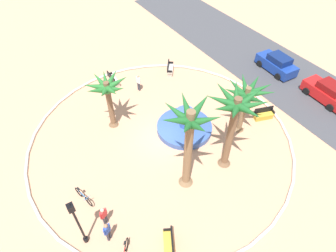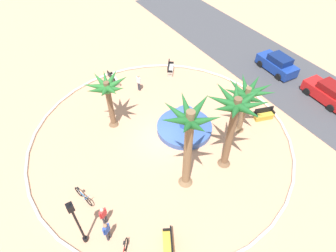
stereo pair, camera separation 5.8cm
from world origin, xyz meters
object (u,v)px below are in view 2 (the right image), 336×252
Objects in this scene: palm_tree_mid_plaza at (247,96)px; bench_southeast at (168,245)px; palm_tree_near_fountain at (189,132)px; person_cyclist_photo at (107,231)px; parked_car_leftmost at (277,64)px; lamppost at (76,220)px; person_cyclist_helmet at (103,215)px; fountain at (184,127)px; bicycle_by_lamppost at (83,196)px; person_pedestrian_stroll at (139,82)px; parked_car_second at (328,92)px; bench_north at (114,80)px; palm_tree_far_side at (107,90)px; palm_tree_by_curb at (234,114)px; bench_east at (170,69)px; bench_west at (264,115)px.

bench_southeast is at bearing -62.92° from palm_tree_mid_plaza.
palm_tree_near_fountain is at bearing 133.80° from bench_southeast.
parked_car_leftmost is (-6.82, 20.31, -0.15)m from person_cyclist_photo.
lamppost is 2.51× the size of person_cyclist_helmet.
lamppost is (4.25, -9.52, 2.07)m from fountain.
palm_tree_near_fountain is 3.90× the size of bicycle_by_lamppost.
person_cyclist_photo is (4.85, -8.36, 0.64)m from fountain.
parked_car_second reaches higher than person_pedestrian_stroll.
person_cyclist_photo is at bearing -85.85° from parked_car_second.
bench_north is at bearing -165.55° from fountain.
person_cyclist_photo is 21.43m from parked_car_leftmost.
parked_car_leftmost is (-4.19, 8.34, -2.54)m from palm_tree_mid_plaza.
palm_tree_far_side is 2.71× the size of person_cyclist_helmet.
palm_tree_far_side reaches higher than parked_car_leftmost.
palm_tree_by_curb is 9.43m from person_cyclist_helmet.
palm_tree_mid_plaza is at bearing 98.81° from lamppost.
bench_east is at bearing 76.78° from bench_north.
bicycle_by_lamppost is 20.99m from parked_car_leftmost.
palm_tree_by_curb is 3.79× the size of person_pedestrian_stroll.
palm_tree_far_side reaches higher than parked_car_second.
person_cyclist_photo is at bearing -25.21° from bench_north.
palm_tree_mid_plaza is at bearing 26.75° from person_pedestrian_stroll.
person_pedestrian_stroll is at bearing -141.68° from bench_west.
palm_tree_far_side is 2.71× the size of person_pedestrian_stroll.
fountain is 6.36m from palm_tree_far_side.
parked_car_second is (-1.50, 20.66, -0.15)m from person_cyclist_photo.
person_cyclist_helmet is at bearing -82.01° from palm_tree_mid_plaza.
palm_tree_by_curb reaches higher than parked_car_leftmost.
bench_southeast is at bearing 36.42° from person_cyclist_helmet.
palm_tree_near_fountain is 3.90× the size of person_cyclist_photo.
palm_tree_far_side is at bearing 146.18° from lamppost.
parked_car_second is at bearing 82.57° from palm_tree_mid_plaza.
palm_tree_by_curb is 13.44m from bench_north.
palm_tree_far_side reaches higher than person_pedestrian_stroll.
person_pedestrian_stroll is at bearing 127.16° from palm_tree_far_side.
fountain is at bearing 5.93° from person_pedestrian_stroll.
palm_tree_near_fountain is at bearing 69.90° from bicycle_by_lamppost.
bench_west is at bearing 100.08° from person_cyclist_photo.
palm_tree_far_side reaches higher than lamppost.
fountain is at bearing -105.24° from parked_car_second.
parked_car_leftmost is at bearing 71.29° from person_pedestrian_stroll.
palm_tree_near_fountain is at bearing -2.23° from bench_north.
lamppost is (7.65, -5.13, -1.04)m from palm_tree_far_side.
bench_east is 0.39× the size of lamppost.
person_pedestrian_stroll is at bearing -126.51° from parked_car_second.
bench_north is at bearing -114.31° from parked_car_leftmost.
palm_tree_by_curb is 3.85× the size of bench_east.
palm_tree_mid_plaza is 12.39m from bench_north.
palm_tree_near_fountain is at bearing 92.26° from lamppost.
palm_tree_near_fountain is 4.11× the size of bench_east.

